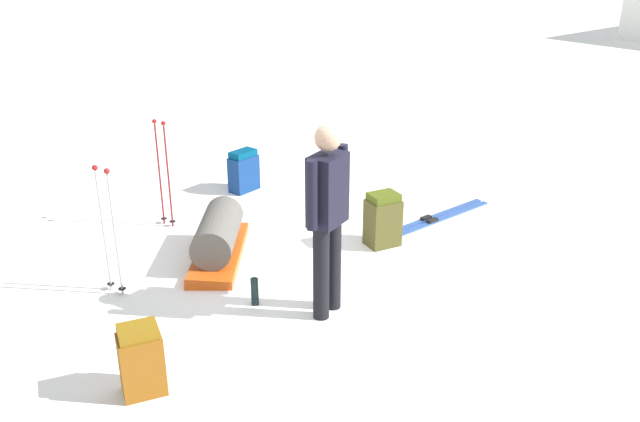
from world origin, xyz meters
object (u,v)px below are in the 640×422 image
Objects in this scene: backpack_large_dark at (244,171)px; backpack_bright at (141,361)px; ski_pair_near at (429,221)px; backpack_small_spare at (383,220)px; gear_sled at (218,238)px; ski_poles_planted_near at (163,168)px; thermos_bottle at (255,292)px; skier_standing at (328,212)px; ski_poles_planted_far at (108,224)px.

backpack_large_dark is 4.10m from backpack_bright.
backpack_small_spare is (0.10, -0.84, 0.27)m from ski_pair_near.
gear_sled is (-1.55, 1.54, -0.04)m from backpack_bright.
ski_poles_planted_near is 1.17m from gear_sled.
ski_poles_planted_near is (-2.63, 1.50, 0.42)m from backpack_bright.
thermos_bottle is (1.01, -0.23, -0.09)m from gear_sled.
skier_standing is 3.24m from backpack_large_dark.
backpack_large_dark is at bearing 137.42° from backpack_bright.
backpack_bright is 0.41× the size of gear_sled.
backpack_small_spare is 2.48m from ski_poles_planted_near.
backpack_bright is 0.45× the size of ski_poles_planted_near.
backpack_large_dark is 0.97× the size of backpack_bright.
backpack_large_dark is 0.40× the size of gear_sled.
backpack_large_dark is 0.44× the size of ski_poles_planted_near.
ski_poles_planted_far is (1.11, -1.08, 0.00)m from ski_poles_planted_near.
ski_poles_planted_far reaches higher than ski_poles_planted_near.
ski_poles_planted_far reaches higher than backpack_bright.
skier_standing is 1.38× the size of ski_poles_planted_near.
skier_standing is at bearing 5.14° from ski_poles_planted_near.
thermos_bottle is at bearing -30.55° from backpack_large_dark.
backpack_small_spare is at bearing 103.57° from backpack_bright.
backpack_small_spare is 0.48× the size of ski_poles_planted_near.
backpack_bright is 2.18m from gear_sled.
skier_standing is 1.05m from thermos_bottle.
thermos_bottle is (2.49, -1.47, -0.13)m from backpack_large_dark.
backpack_bright reaches higher than backpack_large_dark.
ski_pair_near is 4.00m from backpack_bright.
backpack_bright is at bearing -77.86° from ski_pair_near.
ski_poles_planted_far is (-0.68, -3.48, 0.67)m from ski_pair_near.
thermos_bottle is at bearing -83.34° from ski_pair_near.
backpack_large_dark is at bearing -172.97° from backpack_small_spare.
skier_standing is 2.91× the size of backpack_small_spare.
ski_poles_planted_near is at bearing -140.59° from backpack_small_spare.
skier_standing is at bearing 40.69° from thermos_bottle.
thermos_bottle is at bearing -5.31° from ski_poles_planted_near.
ski_poles_planted_far is at bearing -138.51° from skier_standing.
backpack_large_dark is at bearing 107.13° from ski_poles_planted_near.
ski_poles_planted_far is at bearing -57.47° from backpack_large_dark.
ski_pair_near is 1.57× the size of ski_poles_planted_far.
skier_standing is 0.88× the size of ski_pair_near.
backpack_small_spare is (-0.74, 3.06, 0.02)m from backpack_bright.
gear_sled is at bearing 167.37° from thermos_bottle.
backpack_small_spare is (2.28, 0.28, 0.02)m from backpack_large_dark.
backpack_bright reaches higher than thermos_bottle.
thermos_bottle is (-0.54, 1.31, -0.14)m from backpack_bright.
ski_poles_planted_far is at bearing -106.58° from backpack_small_spare.
ski_poles_planted_far reaches higher than backpack_small_spare.
skier_standing is at bearing -19.20° from backpack_large_dark.
skier_standing is 1.69m from gear_sled.
ski_poles_planted_near is 4.72× the size of thermos_bottle.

